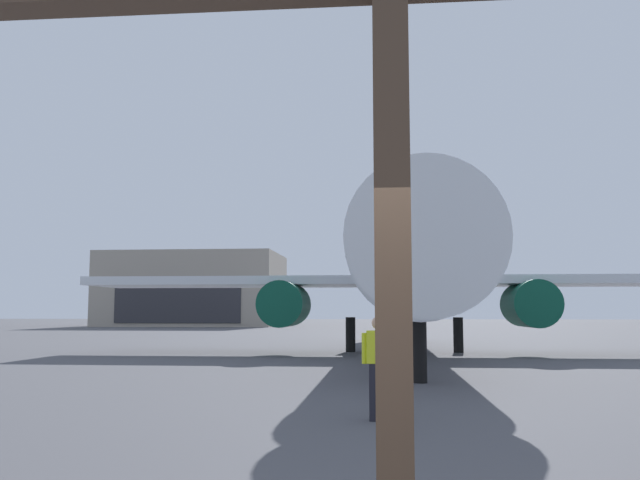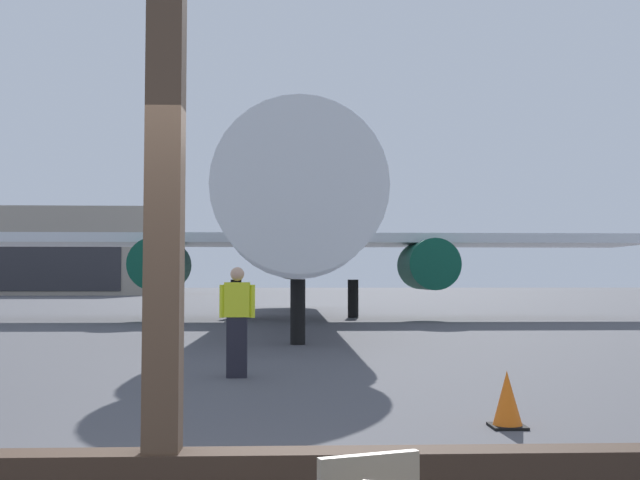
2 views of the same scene
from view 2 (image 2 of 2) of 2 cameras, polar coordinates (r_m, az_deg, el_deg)
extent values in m
plane|color=#4C4C51|center=(44.30, -3.16, -5.01)|extent=(220.00, 220.00, 0.00)
cube|color=#4C3828|center=(4.33, -11.59, 0.83)|extent=(0.20, 0.20, 3.64)
cylinder|color=silver|center=(30.97, -1.90, 0.46)|extent=(3.72, 27.22, 3.72)
cone|color=silver|center=(16.11, -1.58, 3.68)|extent=(3.54, 2.60, 3.54)
cylinder|color=black|center=(18.01, -1.65, 3.45)|extent=(3.80, 0.90, 3.80)
cube|color=silver|center=(31.05, -15.57, 0.00)|extent=(12.82, 4.20, 0.36)
cube|color=silver|center=(31.14, 11.74, -0.05)|extent=(12.82, 4.20, 0.36)
cylinder|color=#0C4C38|center=(29.19, -11.87, -1.82)|extent=(1.90, 3.20, 1.90)
cylinder|color=#0C4C38|center=(29.25, 8.09, -1.86)|extent=(1.90, 3.20, 1.90)
cube|color=#0C4C38|center=(43.46, -1.99, 5.10)|extent=(0.36, 4.40, 5.20)
cylinder|color=black|center=(18.21, -1.68, -5.41)|extent=(0.36, 0.36, 1.55)
cylinder|color=black|center=(31.26, -6.33, -4.40)|extent=(0.44, 0.44, 1.55)
cylinder|color=black|center=(31.29, 2.50, -4.41)|extent=(0.44, 0.44, 1.55)
cube|color=black|center=(12.17, -6.25, -8.00)|extent=(0.32, 0.20, 0.95)
cube|color=yellow|center=(12.13, -6.23, -4.47)|extent=(0.40, 0.22, 0.55)
sphere|color=tan|center=(12.13, -6.22, -2.56)|extent=(0.22, 0.22, 0.22)
cylinder|color=yellow|center=(12.09, -5.11, -4.60)|extent=(0.09, 0.09, 0.52)
cylinder|color=yellow|center=(12.17, -7.35, -4.58)|extent=(0.09, 0.09, 0.52)
cone|color=orange|center=(8.31, 13.87, -11.52)|extent=(0.32, 0.32, 0.59)
cube|color=black|center=(8.36, 13.89, -13.41)|extent=(0.36, 0.36, 0.03)
cube|color=#9E9384|center=(86.87, -18.46, -0.93)|extent=(21.24, 14.29, 8.96)
cube|color=#2D2D33|center=(79.95, -19.91, -1.70)|extent=(14.87, 0.10, 5.38)
camera|label=1|loc=(0.98, -56.17, 15.96)|focal=37.77mm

